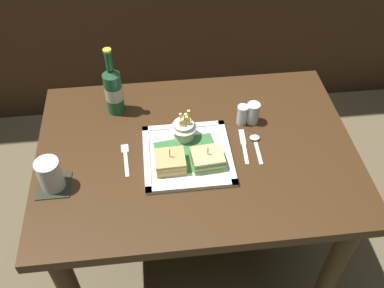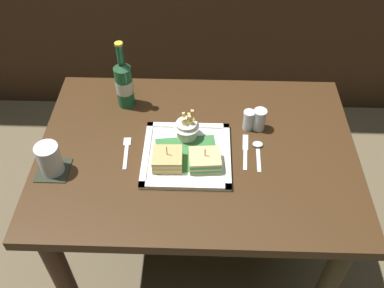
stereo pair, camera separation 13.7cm
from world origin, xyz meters
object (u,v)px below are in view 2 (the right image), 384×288
(fries_cup, at_px, (187,127))
(beer_bottle, at_px, (124,83))
(pepper_shaker, at_px, (259,121))
(dining_table, at_px, (197,175))
(water_glass, at_px, (50,161))
(salt_shaker, at_px, (248,121))
(sandwich_half_right, at_px, (205,160))
(sandwich_half_left, at_px, (167,159))
(spoon, at_px, (258,148))
(square_plate, at_px, (187,155))
(fork, at_px, (126,151))
(knife, at_px, (245,150))

(fries_cup, height_order, beer_bottle, beer_bottle)
(pepper_shaker, bearing_deg, dining_table, -153.01)
(beer_bottle, bearing_deg, dining_table, -39.95)
(water_glass, distance_m, salt_shaker, 0.65)
(sandwich_half_right, bearing_deg, dining_table, 108.02)
(sandwich_half_left, bearing_deg, salt_shaker, 34.91)
(beer_bottle, bearing_deg, pepper_shaker, -13.58)
(fries_cup, relative_size, spoon, 0.78)
(sandwich_half_right, relative_size, water_glass, 1.01)
(square_plate, relative_size, water_glass, 2.74)
(dining_table, bearing_deg, water_glass, -166.59)
(water_glass, height_order, spoon, water_glass)
(sandwich_half_left, height_order, sandwich_half_right, sandwich_half_left)
(fork, bearing_deg, fries_cup, 18.53)
(fries_cup, height_order, spoon, fries_cup)
(knife, bearing_deg, square_plate, -170.76)
(dining_table, relative_size, fork, 7.41)
(sandwich_half_left, relative_size, knife, 0.60)
(dining_table, relative_size, beer_bottle, 4.05)
(square_plate, bearing_deg, salt_shaker, 34.15)
(fork, bearing_deg, beer_bottle, 97.20)
(square_plate, distance_m, knife, 0.19)
(dining_table, bearing_deg, beer_bottle, 140.05)
(beer_bottle, height_order, knife, beer_bottle)
(fries_cup, xyz_separation_m, fork, (-0.19, -0.07, -0.05))
(fork, relative_size, salt_shaker, 1.93)
(fries_cup, relative_size, beer_bottle, 0.40)
(knife, bearing_deg, fork, -177.80)
(spoon, bearing_deg, sandwich_half_right, -154.76)
(beer_bottle, distance_m, water_glass, 0.38)
(sandwich_half_right, bearing_deg, water_glass, -176.45)
(water_glass, bearing_deg, sandwich_half_right, 3.55)
(square_plate, distance_m, salt_shaker, 0.25)
(fork, height_order, knife, same)
(fork, bearing_deg, water_glass, -157.41)
(beer_bottle, bearing_deg, knife, -27.76)
(fork, distance_m, pepper_shaker, 0.46)
(fork, height_order, pepper_shaker, pepper_shaker)
(square_plate, height_order, water_glass, water_glass)
(fork, bearing_deg, dining_table, 4.12)
(water_glass, relative_size, knife, 0.65)
(salt_shaker, bearing_deg, pepper_shaker, -0.00)
(beer_bottle, distance_m, fork, 0.25)
(fries_cup, height_order, salt_shaker, fries_cup)
(spoon, height_order, pepper_shaker, pepper_shaker)
(fries_cup, bearing_deg, dining_table, -53.51)
(spoon, xyz_separation_m, salt_shaker, (-0.03, 0.10, 0.03))
(fries_cup, distance_m, beer_bottle, 0.28)
(water_glass, relative_size, fork, 0.73)
(dining_table, xyz_separation_m, square_plate, (-0.03, -0.03, 0.14))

